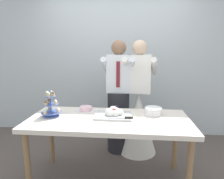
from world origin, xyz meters
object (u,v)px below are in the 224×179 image
object	(u,v)px
dessert_table	(109,125)
person_bride	(138,115)
cupcake_stand	(51,106)
person_groom	(118,103)
round_cake	(86,109)
plate_stack	(153,111)
main_cake_tray	(113,114)

from	to	relation	value
dessert_table	person_bride	bearing A→B (deg)	63.98
dessert_table	cupcake_stand	bearing A→B (deg)	178.58
person_bride	person_groom	bearing A→B (deg)	178.90
dessert_table	cupcake_stand	size ratio (longest dim) A/B	5.90
cupcake_stand	round_cake	distance (m)	0.43
plate_stack	dessert_table	bearing A→B (deg)	-160.68
main_cake_tray	round_cake	size ratio (longest dim) A/B	1.81
cupcake_stand	person_bride	xyz separation A→B (m)	(1.03, 0.71, -0.32)
main_cake_tray	round_cake	xyz separation A→B (m)	(-0.36, 0.18, -0.01)
round_cake	main_cake_tray	bearing A→B (deg)	-26.22
person_bride	round_cake	bearing A→B (deg)	-143.65
main_cake_tray	person_groom	distance (m)	0.68
person_groom	plate_stack	bearing A→B (deg)	-51.20
cupcake_stand	person_bride	bearing A→B (deg)	34.70
dessert_table	round_cake	size ratio (longest dim) A/B	7.50
cupcake_stand	person_groom	xyz separation A→B (m)	(0.74, 0.72, -0.15)
dessert_table	person_bride	size ratio (longest dim) A/B	1.08
dessert_table	main_cake_tray	size ratio (longest dim) A/B	4.14
dessert_table	plate_stack	size ratio (longest dim) A/B	8.76
dessert_table	main_cake_tray	distance (m)	0.13
dessert_table	person_groom	world-z (taller)	person_groom
cupcake_stand	plate_stack	bearing A→B (deg)	7.80
round_cake	person_bride	bearing A→B (deg)	36.35
main_cake_tray	person_groom	size ratio (longest dim) A/B	0.26
main_cake_tray	plate_stack	xyz separation A→B (m)	(0.46, 0.12, 0.01)
main_cake_tray	plate_stack	world-z (taller)	main_cake_tray
cupcake_stand	main_cake_tray	xyz separation A→B (m)	(0.72, 0.04, -0.09)
dessert_table	person_bride	xyz separation A→B (m)	(0.36, 0.73, -0.12)
plate_stack	main_cake_tray	bearing A→B (deg)	-165.37
main_cake_tray	person_bride	world-z (taller)	person_bride
plate_stack	person_bride	world-z (taller)	person_bride
plate_stack	person_bride	size ratio (longest dim) A/B	0.12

